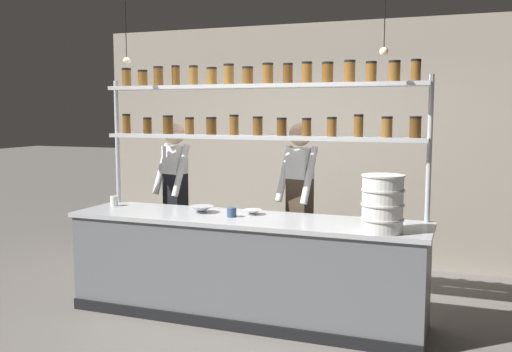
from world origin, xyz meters
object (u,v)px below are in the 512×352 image
(prep_bowl_center_front, at_px, (253,212))
(serving_cup_front, at_px, (232,212))
(serving_cup_by_board, at_px, (114,201))
(spice_shelf_unit, at_px, (259,112))
(chef_left, at_px, (175,191))
(container_stack, at_px, (383,204))
(chef_center, at_px, (299,198))
(prep_bowl_near_left, at_px, (202,209))

(prep_bowl_center_front, distance_m, serving_cup_front, 0.22)
(prep_bowl_center_front, xyz_separation_m, serving_cup_by_board, (-1.46, -0.04, 0.03))
(spice_shelf_unit, relative_size, chef_left, 1.81)
(container_stack, height_order, serving_cup_by_board, container_stack)
(chef_left, relative_size, chef_center, 0.99)
(spice_shelf_unit, bearing_deg, serving_cup_by_board, -171.18)
(container_stack, xyz_separation_m, serving_cup_by_board, (-2.68, 0.33, -0.18))
(chef_center, relative_size, prep_bowl_center_front, 10.34)
(prep_bowl_near_left, height_order, serving_cup_front, serving_cup_front)
(spice_shelf_unit, height_order, serving_cup_front, spice_shelf_unit)
(spice_shelf_unit, relative_size, prep_bowl_center_front, 18.51)
(container_stack, xyz_separation_m, prep_bowl_near_left, (-1.70, 0.29, -0.20))
(serving_cup_by_board, bearing_deg, chef_center, 17.53)
(chef_left, distance_m, serving_cup_front, 1.23)
(prep_bowl_near_left, bearing_deg, chef_left, 134.16)
(container_stack, bearing_deg, spice_shelf_unit, 155.78)
(serving_cup_by_board, bearing_deg, prep_bowl_center_front, 1.43)
(chef_center, bearing_deg, prep_bowl_center_front, -102.32)
(chef_center, bearing_deg, container_stack, -26.49)
(serving_cup_front, bearing_deg, chef_center, 58.48)
(container_stack, height_order, serving_cup_front, container_stack)
(chef_left, bearing_deg, serving_cup_by_board, -102.84)
(spice_shelf_unit, xyz_separation_m, serving_cup_front, (-0.12, -0.37, -0.89))
(prep_bowl_near_left, distance_m, prep_bowl_center_front, 0.49)
(spice_shelf_unit, distance_m, prep_bowl_near_left, 1.05)
(container_stack, bearing_deg, serving_cup_front, 172.09)
(prep_bowl_near_left, bearing_deg, spice_shelf_unit, 29.14)
(chef_left, distance_m, prep_bowl_center_front, 1.25)
(chef_center, distance_m, serving_cup_by_board, 1.84)
(spice_shelf_unit, distance_m, chef_left, 1.44)
(chef_left, height_order, container_stack, chef_left)
(prep_bowl_center_front, distance_m, serving_cup_by_board, 1.46)
(prep_bowl_near_left, xyz_separation_m, serving_cup_front, (0.35, -0.10, 0.01))
(prep_bowl_center_front, bearing_deg, chef_left, 152.62)
(spice_shelf_unit, distance_m, chef_center, 0.95)
(prep_bowl_center_front, bearing_deg, spice_shelf_unit, 93.26)
(container_stack, bearing_deg, prep_bowl_near_left, 170.28)
(container_stack, bearing_deg, serving_cup_by_board, 173.04)
(chef_left, relative_size, prep_bowl_near_left, 7.62)
(spice_shelf_unit, bearing_deg, chef_center, 47.34)
(serving_cup_front, bearing_deg, container_stack, -7.91)
(prep_bowl_near_left, relative_size, serving_cup_by_board, 2.28)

